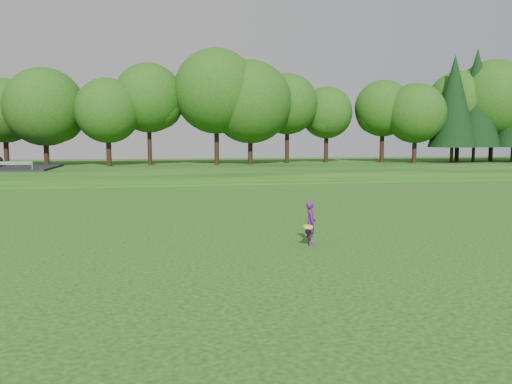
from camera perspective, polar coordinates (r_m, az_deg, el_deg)
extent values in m
plane|color=#0B3D0F|center=(17.02, -2.90, -5.35)|extent=(140.00, 140.00, 0.00)
cube|color=#0B3D0F|center=(50.66, -8.32, 2.56)|extent=(130.00, 30.00, 0.60)
cube|color=gray|center=(36.74, -7.28, 0.82)|extent=(130.00, 1.60, 0.04)
imported|color=#541768|center=(16.01, 6.26, -3.55)|extent=(0.41, 0.56, 1.41)
cylinder|color=yellow|center=(15.49, 6.00, -3.98)|extent=(0.30, 0.30, 0.10)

